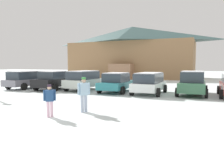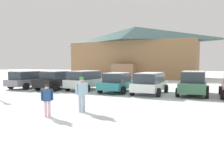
{
  "view_description": "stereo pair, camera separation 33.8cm",
  "coord_description": "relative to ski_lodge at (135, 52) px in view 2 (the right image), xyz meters",
  "views": [
    {
      "loc": [
        6.41,
        -5.76,
        2.25
      ],
      "look_at": [
        1.1,
        8.08,
        0.94
      ],
      "focal_mm": 35.0,
      "sensor_mm": 36.0,
      "label": 1
    },
    {
      "loc": [
        6.73,
        -5.64,
        2.25
      ],
      "look_at": [
        1.1,
        8.08,
        0.94
      ],
      "focal_mm": 35.0,
      "sensor_mm": 36.0,
      "label": 2
    }
  ],
  "objects": [
    {
      "name": "ground",
      "position": [
        4.28,
        -32.1,
        -4.54
      ],
      "size": [
        160.0,
        160.0,
        0.0
      ],
      "primitive_type": "plane",
      "color": "silver"
    },
    {
      "name": "ski_lodge",
      "position": [
        0.0,
        0.0,
        0.0
      ],
      "size": [
        21.9,
        11.92,
        8.96
      ],
      "color": "#97704A",
      "rests_on": "ground"
    },
    {
      "name": "parked_grey_wagon",
      "position": [
        -4.4,
        -21.22,
        -3.64
      ],
      "size": [
        2.3,
        4.73,
        1.66
      ],
      "color": "gray",
      "rests_on": "ground"
    },
    {
      "name": "parked_black_sedan",
      "position": [
        -1.36,
        -21.19,
        -3.69
      ],
      "size": [
        2.31,
        4.31,
        1.69
      ],
      "color": "black",
      "rests_on": "ground"
    },
    {
      "name": "parked_silver_wagon",
      "position": [
        1.45,
        -20.74,
        -3.62
      ],
      "size": [
        2.4,
        4.15,
        1.72
      ],
      "color": "silver",
      "rests_on": "ground"
    },
    {
      "name": "parked_teal_hatchback",
      "position": [
        4.65,
        -20.97,
        -3.73
      ],
      "size": [
        2.32,
        4.37,
        1.61
      ],
      "color": "teal",
      "rests_on": "ground"
    },
    {
      "name": "parked_white_suv",
      "position": [
        7.38,
        -21.18,
        -3.65
      ],
      "size": [
        2.34,
        4.39,
        1.65
      ],
      "color": "silver",
      "rests_on": "ground"
    },
    {
      "name": "parked_green_coupe",
      "position": [
        10.5,
        -20.62,
        -3.65
      ],
      "size": [
        2.24,
        4.41,
        1.79
      ],
      "color": "#356547",
      "rests_on": "ground"
    },
    {
      "name": "skier_adult_in_blue_parka",
      "position": [
        5.79,
        -28.78,
        -3.6
      ],
      "size": [
        0.46,
        0.48,
        1.67
      ],
      "color": "#A5B2C8",
      "rests_on": "ground"
    },
    {
      "name": "skier_teen_in_navy_coat",
      "position": [
        4.89,
        -30.18,
        -3.75
      ],
      "size": [
        0.44,
        0.36,
        1.41
      ],
      "color": "#DCAEC3",
      "rests_on": "ground"
    }
  ]
}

